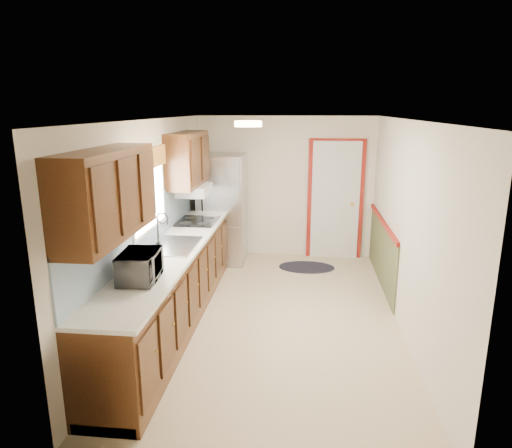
# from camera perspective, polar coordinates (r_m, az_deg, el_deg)

# --- Properties ---
(room_shell) EXTENTS (3.20, 5.20, 2.52)m
(room_shell) POSITION_cam_1_polar(r_m,az_deg,el_deg) (5.40, 2.49, 0.07)
(room_shell) COLOR beige
(room_shell) RESTS_ON ground
(kitchen_run) EXTENTS (0.63, 4.00, 2.20)m
(kitchen_run) POSITION_cam_1_polar(r_m,az_deg,el_deg) (5.45, -10.86, -4.31)
(kitchen_run) COLOR #3E200E
(kitchen_run) RESTS_ON ground
(back_wall_trim) EXTENTS (1.12, 2.30, 2.08)m
(back_wall_trim) POSITION_cam_1_polar(r_m,az_deg,el_deg) (7.64, 11.02, 1.68)
(back_wall_trim) COLOR maroon
(back_wall_trim) RESTS_ON ground
(ceiling_fixture) EXTENTS (0.30, 0.30, 0.06)m
(ceiling_fixture) POSITION_cam_1_polar(r_m,az_deg,el_deg) (5.07, -0.98, 12.41)
(ceiling_fixture) COLOR #FFD88C
(ceiling_fixture) RESTS_ON room_shell
(microwave) EXTENTS (0.32, 0.52, 0.34)m
(microwave) POSITION_cam_1_polar(r_m,az_deg,el_deg) (4.44, -14.35, -4.78)
(microwave) COLOR white
(microwave) RESTS_ON kitchen_run
(refrigerator) EXTENTS (0.76, 0.76, 1.80)m
(refrigerator) POSITION_cam_1_polar(r_m,az_deg,el_deg) (7.57, -4.23, 1.88)
(refrigerator) COLOR #B7B7BC
(refrigerator) RESTS_ON ground
(rug) EXTENTS (0.91, 0.59, 0.01)m
(rug) POSITION_cam_1_polar(r_m,az_deg,el_deg) (7.51, 6.35, -5.38)
(rug) COLOR black
(rug) RESTS_ON ground
(cooktop) EXTENTS (0.54, 0.64, 0.02)m
(cooktop) POSITION_cam_1_polar(r_m,az_deg,el_deg) (6.59, -7.34, 0.36)
(cooktop) COLOR black
(cooktop) RESTS_ON kitchen_run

